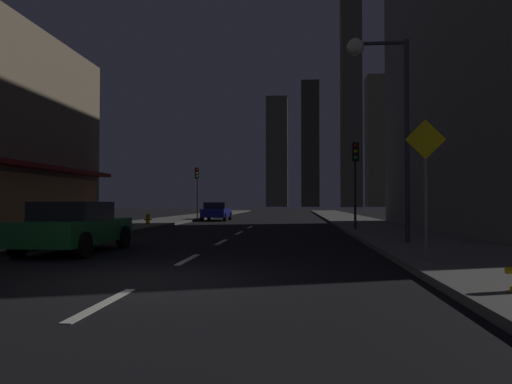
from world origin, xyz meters
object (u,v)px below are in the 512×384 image
fire_hydrant_far_left (148,219)px  traffic_light_near_right (355,166)px  street_lamp_right (380,89)px  traffic_light_far_left (197,181)px  pedestrian_crossing_sign (426,176)px  car_parked_far (217,211)px  car_parked_near (75,227)px

fire_hydrant_far_left → traffic_light_near_right: (11.40, -3.77, 2.74)m
street_lamp_right → traffic_light_far_left: bearing=115.2°
traffic_light_far_left → pedestrian_crossing_sign: size_ratio=1.33×
traffic_light_near_right → pedestrian_crossing_sign: bearing=-89.5°
traffic_light_near_right → traffic_light_far_left: 18.99m
street_lamp_right → traffic_light_near_right: bearing=89.1°
traffic_light_near_right → street_lamp_right: 7.83m
car_parked_far → street_lamp_right: size_ratio=0.64×
car_parked_far → pedestrian_crossing_sign: 27.50m
car_parked_near → car_parked_far: same height
car_parked_far → traffic_light_near_right: size_ratio=1.01×
pedestrian_crossing_sign → car_parked_far: bearing=109.6°
fire_hydrant_far_left → traffic_light_near_right: size_ratio=0.16×
traffic_light_far_left → pedestrian_crossing_sign: (11.10, -27.52, -1.18)m
car_parked_near → fire_hydrant_far_left: car_parked_near is taller
traffic_light_far_left → pedestrian_crossing_sign: traffic_light_far_left is taller
pedestrian_crossing_sign → car_parked_near: bearing=167.4°
fire_hydrant_far_left → traffic_light_far_left: traffic_light_far_left is taller
fire_hydrant_far_left → street_lamp_right: bearing=-45.2°
car_parked_near → fire_hydrant_far_left: bearing=99.5°
traffic_light_near_right → pedestrian_crossing_sign: size_ratio=1.33×
street_lamp_right → pedestrian_crossing_sign: (0.22, -4.44, -3.05)m
fire_hydrant_far_left → traffic_light_near_right: traffic_light_near_right is taller
car_parked_near → traffic_light_near_right: bearing=47.7°
fire_hydrant_far_left → pedestrian_crossing_sign: (11.50, -15.81, 1.56)m
fire_hydrant_far_left → pedestrian_crossing_sign: bearing=-54.0°
car_parked_far → street_lamp_right: street_lamp_right is taller
car_parked_far → street_lamp_right: (8.98, -21.45, 4.33)m
traffic_light_far_left → street_lamp_right: street_lamp_right is taller
car_parked_far → traffic_light_far_left: 3.50m
car_parked_far → street_lamp_right: 23.65m
pedestrian_crossing_sign → traffic_light_far_left: bearing=112.0°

